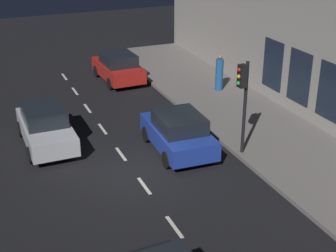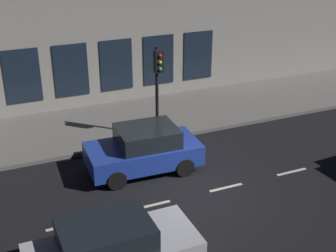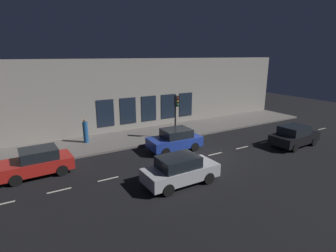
# 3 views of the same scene
# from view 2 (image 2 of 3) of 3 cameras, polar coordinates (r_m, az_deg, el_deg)

# --- Properties ---
(ground_plane) EXTENTS (60.00, 60.00, 0.00)m
(ground_plane) POSITION_cam_2_polar(r_m,az_deg,el_deg) (14.86, 3.81, -8.40)
(ground_plane) COLOR black
(sidewalk) EXTENTS (4.50, 32.00, 0.15)m
(sidewalk) POSITION_cam_2_polar(r_m,az_deg,el_deg) (19.93, -4.26, 0.75)
(sidewalk) COLOR slate
(sidewalk) RESTS_ON ground
(building_facade) EXTENTS (0.65, 32.00, 6.47)m
(building_facade) POSITION_cam_2_polar(r_m,az_deg,el_deg) (21.26, -6.83, 11.10)
(building_facade) COLOR gray
(building_facade) RESTS_ON ground
(lane_centre_line) EXTENTS (0.12, 27.20, 0.01)m
(lane_centre_line) POSITION_cam_2_polar(r_m,az_deg,el_deg) (15.27, 7.19, -7.55)
(lane_centre_line) COLOR beige
(lane_centre_line) RESTS_ON ground
(traffic_light) EXTENTS (0.47, 0.32, 3.60)m
(traffic_light) POSITION_cam_2_polar(r_m,az_deg,el_deg) (17.25, -1.25, 6.33)
(traffic_light) COLOR black
(traffic_light) RESTS_ON sidewalk
(parked_car_1) EXTENTS (1.87, 4.14, 1.58)m
(parked_car_1) POSITION_cam_2_polar(r_m,az_deg,el_deg) (11.45, -6.98, -15.01)
(parked_car_1) COLOR #B7B7BC
(parked_car_1) RESTS_ON ground
(parked_car_3) EXTENTS (2.09, 3.91, 1.58)m
(parked_car_3) POSITION_cam_2_polar(r_m,az_deg,el_deg) (15.83, -2.96, -2.89)
(parked_car_3) COLOR #1E389E
(parked_car_3) RESTS_ON ground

